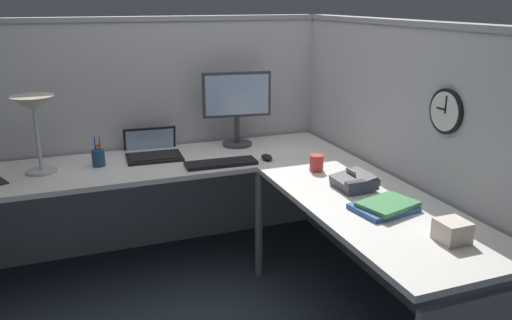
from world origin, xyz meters
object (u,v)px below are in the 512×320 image
object	(u,v)px
laptop	(152,151)
computer_mouse	(267,157)
keyboard	(221,163)
book_stack	(385,206)
monitor	(237,103)
tissue_box	(452,231)
desk_lamp_dome	(34,110)
wall_clock	(447,111)
office_phone	(354,182)
pen_cup	(98,158)
coffee_mug	(317,163)

from	to	relation	value
laptop	computer_mouse	size ratio (longest dim) A/B	3.83
keyboard	book_stack	size ratio (longest dim) A/B	1.35
monitor	tissue_box	distance (m)	1.75
desk_lamp_dome	wall_clock	world-z (taller)	wall_clock
desk_lamp_dome	office_phone	size ratio (longest dim) A/B	2.17
laptop	desk_lamp_dome	world-z (taller)	desk_lamp_dome
laptop	tissue_box	xyz separation A→B (m)	(0.93, -1.69, 0.02)
office_phone	wall_clock	size ratio (longest dim) A/B	0.93
monitor	book_stack	world-z (taller)	monitor
computer_mouse	pen_cup	world-z (taller)	pen_cup
coffee_mug	wall_clock	bearing A→B (deg)	-57.31
keyboard	book_stack	world-z (taller)	book_stack
laptop	wall_clock	bearing A→B (deg)	-46.28
monitor	laptop	distance (m)	0.64
desk_lamp_dome	tissue_box	world-z (taller)	desk_lamp_dome
computer_mouse	coffee_mug	distance (m)	0.36
wall_clock	laptop	bearing A→B (deg)	133.72
computer_mouse	desk_lamp_dome	size ratio (longest dim) A/B	0.23
desk_lamp_dome	tissue_box	distance (m)	2.25
keyboard	desk_lamp_dome	xyz separation A→B (m)	(-1.01, 0.23, 0.35)
keyboard	desk_lamp_dome	world-z (taller)	desk_lamp_dome
office_phone	desk_lamp_dome	bearing A→B (deg)	150.36
office_phone	book_stack	xyz separation A→B (m)	(-0.01, -0.30, -0.02)
monitor	keyboard	distance (m)	0.53
coffee_mug	wall_clock	size ratio (longest dim) A/B	0.44
computer_mouse	desk_lamp_dome	distance (m)	1.37
tissue_box	computer_mouse	bearing A→B (deg)	102.53
laptop	computer_mouse	xyz separation A→B (m)	(0.64, -0.37, -0.01)
pen_cup	tissue_box	size ratio (longest dim) A/B	1.50
laptop	keyboard	xyz separation A→B (m)	(0.35, -0.37, -0.01)
monitor	book_stack	bearing A→B (deg)	-77.78
desk_lamp_dome	coffee_mug	distance (m)	1.62
tissue_box	office_phone	bearing A→B (deg)	94.62
pen_cup	office_phone	bearing A→B (deg)	-35.85
office_phone	wall_clock	distance (m)	0.58
tissue_box	desk_lamp_dome	bearing A→B (deg)	135.80
keyboard	desk_lamp_dome	distance (m)	1.09
book_stack	wall_clock	world-z (taller)	wall_clock
coffee_mug	wall_clock	xyz separation A→B (m)	(0.38, -0.59, 0.39)
office_phone	coffee_mug	size ratio (longest dim) A/B	2.14
pen_cup	coffee_mug	size ratio (longest dim) A/B	1.88
monitor	computer_mouse	distance (m)	0.47
laptop	coffee_mug	distance (m)	1.07
laptop	book_stack	size ratio (longest dim) A/B	1.25
wall_clock	monitor	bearing A→B (deg)	116.39
pen_cup	tissue_box	xyz separation A→B (m)	(1.28, -1.56, -0.01)
keyboard	tissue_box	distance (m)	1.44
desk_lamp_dome	pen_cup	world-z (taller)	desk_lamp_dome
computer_mouse	tissue_box	distance (m)	1.35
pen_cup	coffee_mug	xyz separation A→B (m)	(1.17, -0.55, -0.00)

